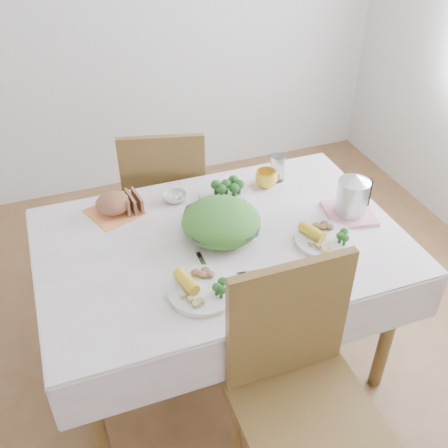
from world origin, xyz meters
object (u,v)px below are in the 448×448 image
object	(u,v)px
chair_near	(308,427)
yellow_mug	(266,179)
electric_kettle	(353,192)
dining_table	(221,304)
dinner_plate_right	(325,240)
dinner_plate_left	(202,290)
salad_bowl	(221,227)
chair_far	(166,201)

from	to	relation	value
chair_near	yellow_mug	bearing A→B (deg)	74.76
yellow_mug	electric_kettle	world-z (taller)	electric_kettle
chair_near	dining_table	bearing A→B (deg)	94.16
dinner_plate_right	yellow_mug	xyz separation A→B (m)	(-0.06, 0.47, 0.03)
dinner_plate_left	dinner_plate_right	distance (m)	0.58
dining_table	yellow_mug	size ratio (longest dim) A/B	13.39
chair_near	dinner_plate_left	xyz separation A→B (m)	(-0.23, 0.47, 0.31)
chair_near	yellow_mug	distance (m)	1.14
dinner_plate_right	chair_near	bearing A→B (deg)	-120.73
dining_table	salad_bowl	world-z (taller)	salad_bowl
electric_kettle	chair_near	bearing A→B (deg)	-139.70
chair_far	dinner_plate_left	xyz separation A→B (m)	(-0.13, -1.04, 0.31)
electric_kettle	dinner_plate_right	bearing A→B (deg)	-158.45
chair_near	dinner_plate_left	distance (m)	0.60
electric_kettle	dinner_plate_left	bearing A→B (deg)	-175.03
salad_bowl	dinner_plate_right	xyz separation A→B (m)	(0.38, -0.20, -0.03)
dinner_plate_right	yellow_mug	distance (m)	0.48
dinner_plate_left	salad_bowl	bearing A→B (deg)	58.80
chair_near	dinner_plate_right	size ratio (longest dim) A/B	4.12
salad_bowl	yellow_mug	xyz separation A→B (m)	(0.33, 0.28, 0.00)
dinner_plate_left	yellow_mug	distance (m)	0.78
dining_table	dinner_plate_right	world-z (taller)	dinner_plate_right
chair_near	yellow_mug	world-z (taller)	chair_near
dinner_plate_left	dinner_plate_right	bearing A→B (deg)	10.75
dinner_plate_left	yellow_mug	bearing A→B (deg)	48.58
dinner_plate_right	chair_far	bearing A→B (deg)	115.29
yellow_mug	dinner_plate_right	bearing A→B (deg)	-83.35
chair_near	chair_far	bearing A→B (deg)	93.86
chair_far	dinner_plate_right	world-z (taller)	chair_far
yellow_mug	electric_kettle	bearing A→B (deg)	-53.71
yellow_mug	chair_far	bearing A→B (deg)	129.91
chair_far	salad_bowl	world-z (taller)	chair_far
dinner_plate_right	yellow_mug	world-z (taller)	yellow_mug
chair_far	dinner_plate_left	distance (m)	1.10
chair_far	electric_kettle	world-z (taller)	electric_kettle
dining_table	chair_far	world-z (taller)	chair_far
salad_bowl	dinner_plate_left	distance (m)	0.36
dining_table	electric_kettle	world-z (taller)	electric_kettle
dinner_plate_left	electric_kettle	xyz separation A→B (m)	(0.76, 0.24, 0.11)
electric_kettle	salad_bowl	bearing A→B (deg)	161.20
yellow_mug	electric_kettle	xyz separation A→B (m)	(0.25, -0.34, 0.08)
dining_table	electric_kettle	xyz separation A→B (m)	(0.59, -0.03, 0.51)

